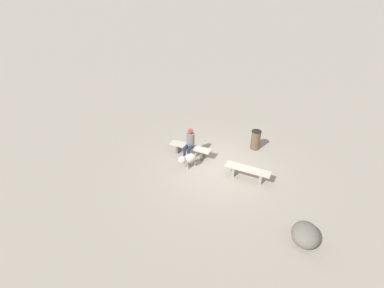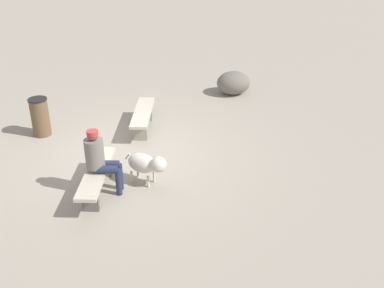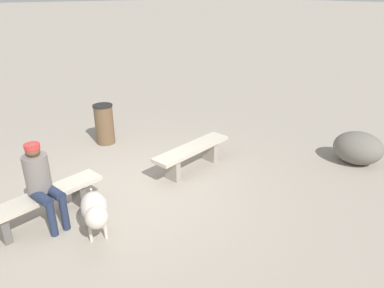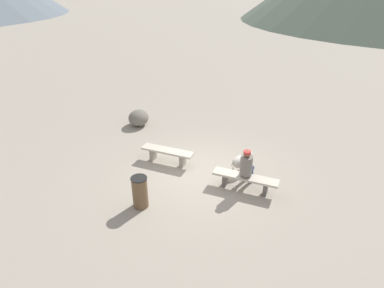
{
  "view_description": "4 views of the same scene",
  "coord_description": "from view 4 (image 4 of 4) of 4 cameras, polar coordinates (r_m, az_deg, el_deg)",
  "views": [
    {
      "loc": [
        -4.87,
        8.53,
        6.95
      ],
      "look_at": [
        1.2,
        0.2,
        0.79
      ],
      "focal_mm": 26.98,
      "sensor_mm": 36.0,
      "label": 1
    },
    {
      "loc": [
        8.42,
        3.16,
        4.87
      ],
      "look_at": [
        0.91,
        1.63,
        0.9
      ],
      "focal_mm": 43.97,
      "sensor_mm": 36.0,
      "label": 2
    },
    {
      "loc": [
        2.48,
        4.81,
        3.22
      ],
      "look_at": [
        -0.98,
        0.4,
        0.77
      ],
      "focal_mm": 33.14,
      "sensor_mm": 36.0,
      "label": 3
    },
    {
      "loc": [
        4.4,
        -7.52,
        5.6
      ],
      "look_at": [
        -0.78,
        0.65,
        0.55
      ],
      "focal_mm": 30.82,
      "sensor_mm": 36.0,
      "label": 4
    }
  ],
  "objects": [
    {
      "name": "bench_right",
      "position": [
        9.58,
        9.21,
        -6.04
      ],
      "size": [
        1.92,
        0.7,
        0.46
      ],
      "rotation": [
        0.0,
        0.0,
        0.17
      ],
      "color": "#605B56",
      "rests_on": "ground"
    },
    {
      "name": "trash_bin",
      "position": [
        8.89,
        -8.99,
        -8.21
      ],
      "size": [
        0.43,
        0.43,
        0.9
      ],
      "color": "brown",
      "rests_on": "ground"
    },
    {
      "name": "dog",
      "position": [
        10.34,
        8.69,
        -2.75
      ],
      "size": [
        0.53,
        0.9,
        0.65
      ],
      "rotation": [
        0.0,
        0.0,
        1.26
      ],
      "color": "beige",
      "rests_on": "ground"
    },
    {
      "name": "boulder",
      "position": [
        13.67,
        -9.23,
        4.49
      ],
      "size": [
        1.1,
        1.18,
        0.64
      ],
      "primitive_type": "ellipsoid",
      "rotation": [
        0.0,
        0.0,
        3.54
      ],
      "color": "#6B665B",
      "rests_on": "ground"
    },
    {
      "name": "seated_person",
      "position": [
        9.45,
        9.43,
        -3.8
      ],
      "size": [
        0.42,
        0.65,
        1.28
      ],
      "rotation": [
        0.0,
        0.0,
        0.19
      ],
      "color": "slate",
      "rests_on": "ground"
    },
    {
      "name": "bench_left",
      "position": [
        10.8,
        -4.26,
        -1.59
      ],
      "size": [
        1.8,
        0.69,
        0.48
      ],
      "rotation": [
        0.0,
        0.0,
        0.17
      ],
      "color": "gray",
      "rests_on": "ground"
    },
    {
      "name": "ground",
      "position": [
        10.38,
        1.7,
        -5.3
      ],
      "size": [
        210.0,
        210.0,
        0.06
      ],
      "primitive_type": "cube",
      "color": "#9E9384"
    }
  ]
}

